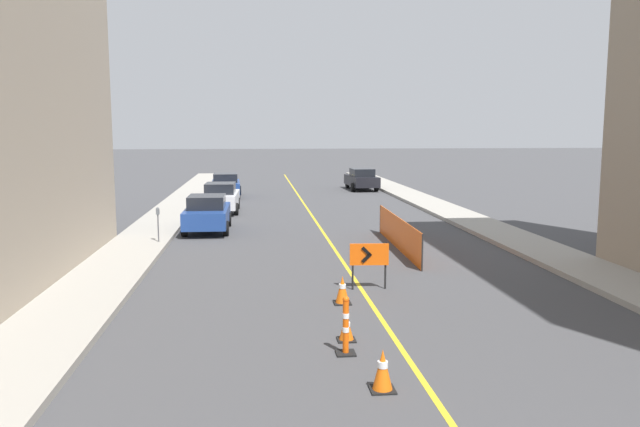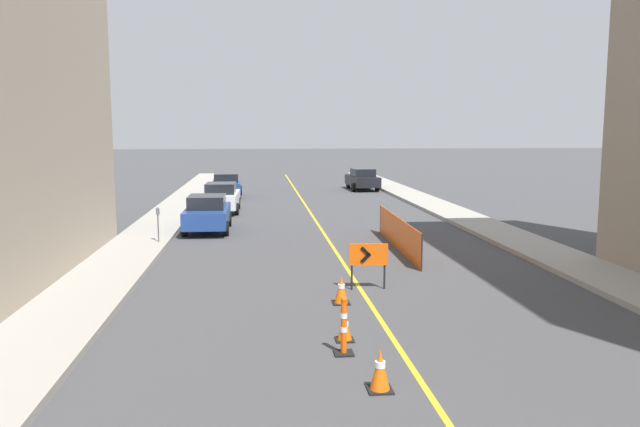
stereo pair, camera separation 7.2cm
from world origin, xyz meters
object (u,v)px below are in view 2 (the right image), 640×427
parked_car_curb_near (207,213)px  parked_car_curb_mid (221,197)px  traffic_cone_fifth (345,328)px  parked_car_curb_far (226,185)px  parked_car_opposite_side (362,179)px  parking_meter_near_curb (158,217)px  arrow_barricade_primary (368,257)px  traffic_cone_farthest (341,290)px  delineator_post_rear (344,329)px  traffic_cone_fourth (380,370)px

parked_car_curb_near → parked_car_curb_mid: size_ratio=0.99×
parked_car_curb_mid → traffic_cone_fifth: bearing=-78.3°
traffic_cone_fifth → parked_car_curb_far: parked_car_curb_far is taller
parked_car_opposite_side → parking_meter_near_curb: size_ratio=3.33×
parked_car_curb_near → arrow_barricade_primary: bearing=-63.5°
traffic_cone_farthest → parking_meter_near_curb: bearing=124.3°
traffic_cone_fifth → delineator_post_rear: delineator_post_rear is taller
delineator_post_rear → traffic_cone_fourth: bearing=-78.3°
parking_meter_near_curb → traffic_cone_farthest: bearing=-55.7°
traffic_cone_farthest → parking_meter_near_curb: parking_meter_near_curb is taller
delineator_post_rear → parked_car_opposite_side: 34.27m
traffic_cone_fourth → arrow_barricade_primary: arrow_barricade_primary is taller
parked_car_curb_near → parking_meter_near_curb: size_ratio=3.26×
parking_meter_near_curb → arrow_barricade_primary: bearing=-46.8°
traffic_cone_farthest → arrow_barricade_primary: 1.75m
traffic_cone_fourth → traffic_cone_farthest: size_ratio=1.01×
delineator_post_rear → parked_car_curb_mid: 22.27m
parked_car_curb_mid → parked_car_opposite_side: 15.23m
traffic_cone_fifth → parking_meter_near_curb: (-5.55, 11.38, 0.83)m
parked_car_curb_near → parking_meter_near_curb: parked_car_curb_near is taller
traffic_cone_farthest → arrow_barricade_primary: bearing=55.6°
traffic_cone_fourth → parking_meter_near_curb: 15.12m
parked_car_opposite_side → parked_car_curb_near: bearing=-121.8°
traffic_cone_fourth → parked_car_curb_far: (-4.04, 31.29, 0.44)m
traffic_cone_fifth → delineator_post_rear: size_ratio=0.47×
delineator_post_rear → arrow_barricade_primary: 5.15m
traffic_cone_fifth → parking_meter_near_curb: size_ratio=0.42×
traffic_cone_fifth → parked_car_curb_far: size_ratio=0.13×
parked_car_curb_near → parking_meter_near_curb: bearing=-114.9°
traffic_cone_fourth → arrow_barricade_primary: 6.83m
delineator_post_rear → parking_meter_near_curb: 13.33m
parked_car_curb_mid → parked_car_curb_far: same height
delineator_post_rear → parking_meter_near_curb: bearing=114.0°
parked_car_curb_near → traffic_cone_fourth: bearing=-76.0°
traffic_cone_farthest → parked_car_opposite_side: 30.67m
parked_car_curb_near → parked_car_curb_mid: bearing=88.3°
parked_car_curb_mid → parked_car_opposite_side: (9.69, 11.75, 0.00)m
parked_car_curb_mid → parking_meter_near_curb: bearing=-98.8°
arrow_barricade_primary → parked_car_curb_mid: size_ratio=0.29×
delineator_post_rear → parked_car_opposite_side: size_ratio=0.27×
parked_car_curb_near → delineator_post_rear: bearing=-75.8°
traffic_cone_fifth → delineator_post_rear: 0.83m
delineator_post_rear → parked_car_curb_mid: (-3.60, 21.98, 0.29)m
traffic_cone_farthest → delineator_post_rear: size_ratio=0.61×
arrow_barricade_primary → parked_car_opposite_side: size_ratio=0.29×
parked_car_curb_mid → parked_car_opposite_side: bearing=52.2°
traffic_cone_farthest → parked_car_curb_near: 12.70m
parked_car_curb_near → parked_car_opposite_side: (9.92, 18.19, 0.00)m
traffic_cone_fifth → delineator_post_rear: (-0.13, -0.79, 0.23)m
traffic_cone_fourth → parked_car_curb_far: parked_car_curb_far is taller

